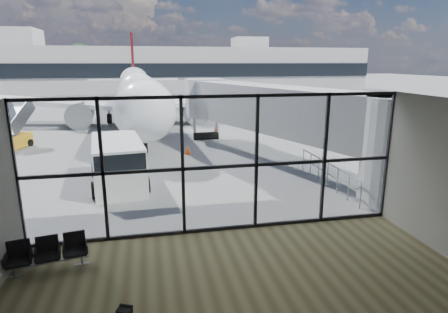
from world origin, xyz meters
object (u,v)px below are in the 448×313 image
object	(u,v)px
service_van	(118,163)
belt_loader	(131,122)
seating_row	(48,252)
mobile_stairs	(7,140)
airliner	(137,92)

from	to	relation	value
service_van	belt_loader	distance (m)	14.57
seating_row	belt_loader	size ratio (longest dim) A/B	0.47
service_van	belt_loader	bearing A→B (deg)	82.79
service_van	mobile_stairs	distance (m)	11.65
airliner	belt_loader	bearing A→B (deg)	-99.00
seating_row	service_van	size ratio (longest dim) A/B	0.40
seating_row	mobile_stairs	bearing A→B (deg)	100.43
seating_row	mobile_stairs	xyz separation A→B (m)	(-6.02, 15.85, 0.10)
service_van	mobile_stairs	size ratio (longest dim) A/B	1.29
mobile_stairs	airliner	bearing A→B (deg)	70.39
service_van	seating_row	bearing A→B (deg)	-108.71
service_van	airliner	bearing A→B (deg)	81.20
airliner	service_van	bearing A→B (deg)	-94.34
seating_row	airliner	distance (m)	26.56
airliner	mobile_stairs	xyz separation A→B (m)	(-8.04, -10.54, -2.15)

